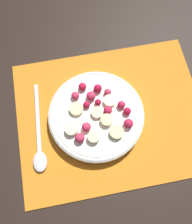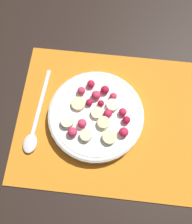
% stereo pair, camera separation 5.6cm
% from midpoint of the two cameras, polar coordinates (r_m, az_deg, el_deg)
% --- Properties ---
extents(ground_plane, '(3.00, 3.00, 0.00)m').
position_cam_midpoint_polar(ground_plane, '(0.59, 0.72, -1.18)').
color(ground_plane, black).
extents(placemat, '(0.44, 0.35, 0.01)m').
position_cam_midpoint_polar(placemat, '(0.59, 0.72, -1.09)').
color(placemat, orange).
rests_on(placemat, ground_plane).
extents(fruit_bowl, '(0.22, 0.22, 0.05)m').
position_cam_midpoint_polar(fruit_bowl, '(0.57, -2.73, -0.97)').
color(fruit_bowl, silver).
rests_on(fruit_bowl, placemat).
extents(spoon, '(0.03, 0.21, 0.01)m').
position_cam_midpoint_polar(spoon, '(0.59, -15.52, -7.76)').
color(spoon, silver).
rests_on(spoon, placemat).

